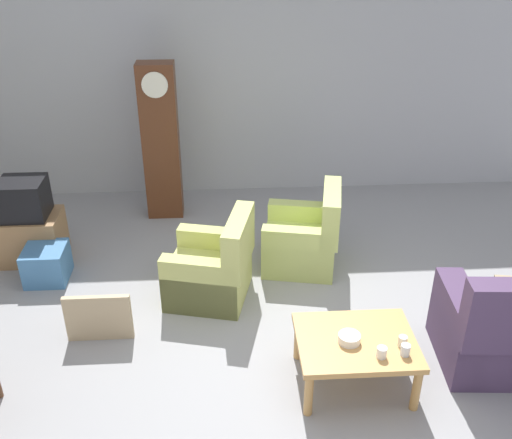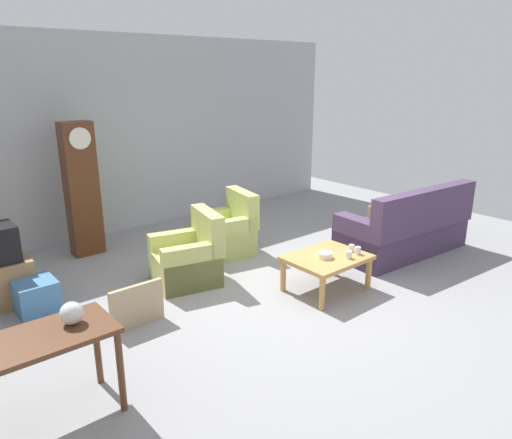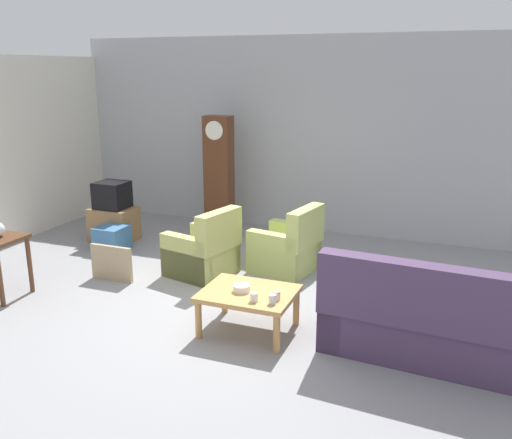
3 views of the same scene
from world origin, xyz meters
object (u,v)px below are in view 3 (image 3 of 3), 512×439
Objects in this scene: cup_blue_rimmed at (273,299)px; cup_white_porcelain at (254,297)px; tv_stand_cabinet at (114,224)px; cup_cream_tall at (277,295)px; armchair_olive_far at (287,249)px; grandfather_clock at (219,175)px; tv_crt at (112,195)px; coffee_table_wood at (249,297)px; framed_picture_leaning at (112,263)px; armchair_olive_near at (204,253)px; bowl_white_stacked at (242,288)px; storage_box_blue at (112,238)px; couch_floral at (435,325)px.

cup_white_porcelain is at bearing -175.84° from cup_blue_rimmed.
tv_stand_cabinet is 4.20m from cup_cream_tall.
armchair_olive_far is 0.47× the size of grandfather_clock.
tv_crt reaches higher than cup_cream_tall.
coffee_table_wood is 2.31m from framed_picture_leaning.
armchair_olive_near reaches higher than framed_picture_leaning.
armchair_olive_near is 5.30× the size of bowl_white_stacked.
armchair_olive_near is at bearing -22.85° from tv_crt.
grandfather_clock reaches higher than cup_blue_rimmed.
armchair_olive_near is 1.03× the size of armchair_olive_far.
armchair_olive_far reaches higher than cup_blue_rimmed.
cup_blue_rimmed is at bearing -57.69° from grandfather_clock.
tv_stand_cabinet is (-2.03, 0.85, -0.04)m from armchair_olive_near.
coffee_table_wood is 2.00× the size of tv_crt.
cup_blue_rimmed is (0.50, -2.04, 0.19)m from armchair_olive_far.
cup_white_porcelain is at bearing -81.32° from armchair_olive_far.
coffee_table_wood is 3.86m from tv_stand_cabinet.
grandfather_clock reaches higher than cup_cream_tall.
cup_blue_rimmed is (0.34, -0.20, 0.11)m from coffee_table_wood.
framed_picture_leaning is at bearing 162.79° from cup_cream_tall.
armchair_olive_far is at bearing 28.30° from armchair_olive_near.
tv_crt reaches higher than tv_stand_cabinet.
cup_white_porcelain reaches higher than tv_stand_cabinet.
bowl_white_stacked is (1.72, -3.17, -0.49)m from grandfather_clock.
coffee_table_wood is 3.87m from tv_crt.
armchair_olive_near is at bearing 130.81° from cup_white_porcelain.
framed_picture_leaning is 6.33× the size of cup_blue_rimmed.
armchair_olive_near is 1.39× the size of tv_stand_cabinet.
tv_crt reaches higher than armchair_olive_far.
armchair_olive_far is at bearing -5.96° from tv_crt.
grandfather_clock is 10.93× the size of bowl_white_stacked.
cup_cream_tall is at bearing -32.55° from tv_stand_cabinet.
tv_crt is 3.82m from bowl_white_stacked.
coffee_table_wood is 3.40m from storage_box_blue.
cup_blue_rimmed reaches higher than coffee_table_wood.
coffee_table_wood is (-1.85, -0.10, 0.03)m from couch_floral.
grandfather_clock is at bearing 51.29° from storage_box_blue.
armchair_olive_near reaches higher than storage_box_blue.
cup_blue_rimmed is at bearing -33.78° from tv_crt.
armchair_olive_near is at bearing 30.76° from framed_picture_leaning.
armchair_olive_near is 1.81m from storage_box_blue.
cup_white_porcelain is at bearing -32.14° from storage_box_blue.
bowl_white_stacked is (-0.40, 0.18, -0.01)m from cup_blue_rimmed.
cup_blue_rimmed is 0.44m from bowl_white_stacked.
couch_floral is 4.87× the size of storage_box_blue.
grandfather_clock is at bearing 119.52° from coffee_table_wood.
cup_white_porcelain is at bearing -60.17° from grandfather_clock.
storage_box_blue is 4.89× the size of cup_white_porcelain.
bowl_white_stacked is (0.10, -1.87, 0.18)m from armchair_olive_far.
couch_floral reaches higher than tv_stand_cabinet.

